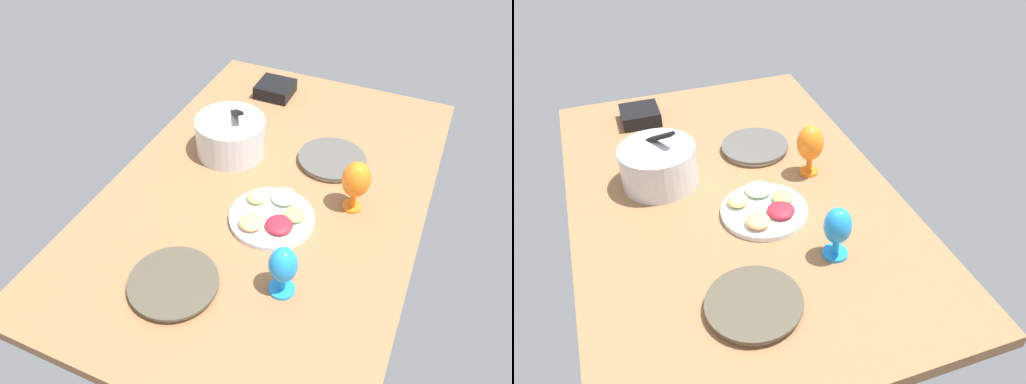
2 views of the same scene
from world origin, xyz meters
TOP-DOWN VIEW (x-y plane):
  - ground_plane at (0.00, 0.00)cm, footprint 160.00×104.00cm
  - dinner_plate_left at (-48.92, 8.42)cm, footprint 25.67×25.67cm
  - dinner_plate_right at (22.80, -15.61)cm, footprint 24.67×24.67cm
  - mixing_bowl at (14.12, 20.98)cm, footprint 25.42×25.42cm
  - fruit_platter at (-13.03, -6.72)cm, footprint 27.52×27.52cm
  - hurricane_glass_blue at (-37.78, -19.79)cm, footprint 8.08×8.08cm
  - hurricane_glass_orange at (2.58, -28.70)cm, footprint 9.23×9.23cm
  - square_bowl_black at (58.37, 21.03)cm, footprint 14.84×14.84cm

SIDE VIEW (x-z plane):
  - ground_plane at x=0.00cm, z-range -4.00..0.00cm
  - dinner_plate_right at x=22.80cm, z-range 0.05..2.44cm
  - dinner_plate_left at x=-48.92cm, z-range 0.05..2.71cm
  - fruit_platter at x=-13.03cm, z-range -0.80..4.36cm
  - square_bowl_black at x=58.37cm, z-range 0.32..5.89cm
  - mixing_bowl at x=14.12cm, z-range -2.53..17.61cm
  - hurricane_glass_blue at x=-37.78cm, z-range 1.73..18.33cm
  - hurricane_glass_orange at x=2.58cm, z-range 2.32..20.74cm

